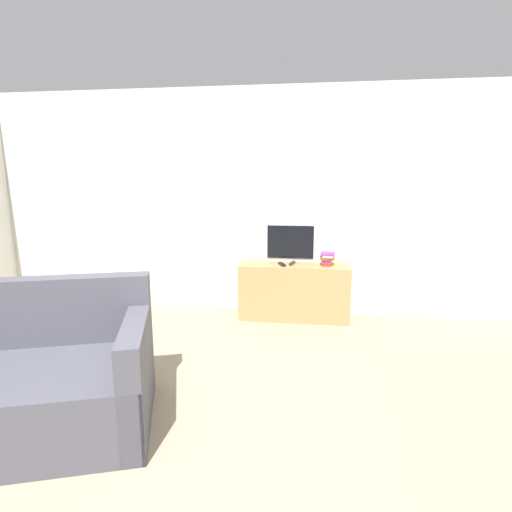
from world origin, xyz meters
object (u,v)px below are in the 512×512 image
(remote_on_stand, at_px, (292,263))
(remote_secondary, at_px, (282,264))
(television, at_px, (291,241))
(tv_stand, at_px, (294,291))
(book_stack, at_px, (327,259))

(remote_on_stand, distance_m, remote_secondary, 0.13)
(television, bearing_deg, tv_stand, -71.23)
(book_stack, distance_m, remote_on_stand, 0.39)
(remote_on_stand, xyz_separation_m, remote_secondary, (-0.11, -0.08, 0.00))
(remote_on_stand, bearing_deg, book_stack, 2.69)
(tv_stand, xyz_separation_m, book_stack, (0.36, -0.00, 0.39))
(book_stack, xyz_separation_m, remote_secondary, (-0.50, -0.09, -0.06))
(tv_stand, distance_m, television, 0.57)
(remote_secondary, bearing_deg, remote_on_stand, 34.46)
(tv_stand, relative_size, book_stack, 5.86)
(tv_stand, height_order, television, television)
(television, relative_size, remote_on_stand, 3.39)
(tv_stand, relative_size, remote_secondary, 7.70)
(remote_on_stand, height_order, remote_secondary, same)
(television, xyz_separation_m, remote_secondary, (-0.08, -0.27, -0.22))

